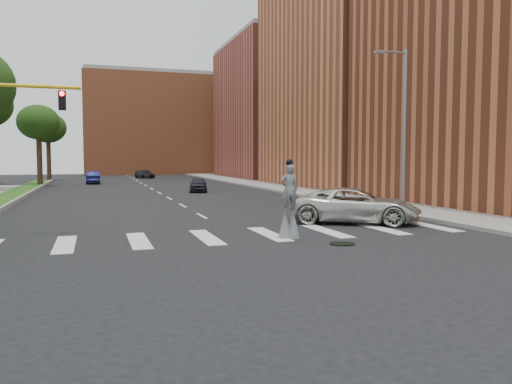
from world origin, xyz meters
name	(u,v)px	position (x,y,z in m)	size (l,w,h in m)	color
ground_plane	(246,240)	(0.00, 0.00, 0.00)	(160.00, 160.00, 0.00)	black
grass_median	(1,201)	(-11.50, 20.00, 0.12)	(2.00, 60.00, 0.25)	#245016
median_curb	(18,200)	(-10.45, 20.00, 0.14)	(0.20, 60.00, 0.28)	gray
sidewalk_right	(296,190)	(12.50, 25.00, 0.09)	(5.00, 90.00, 0.18)	gray
manhole	(342,244)	(3.00, -2.00, 0.02)	(0.90, 0.90, 0.04)	black
building_mid	(361,74)	(22.00, 30.00, 12.00)	(16.00, 22.00, 24.00)	#C8673F
building_far	(281,112)	(22.00, 54.00, 10.00)	(16.00, 22.00, 20.00)	#B04D41
building_backdrop	(156,126)	(6.00, 78.00, 9.00)	(26.00, 14.00, 18.00)	#C8673F
streetlight	(403,125)	(10.90, 6.00, 4.90)	(2.05, 0.20, 9.00)	slate
stilt_performer	(289,206)	(1.69, -0.18, 1.26)	(0.84, 0.54, 3.04)	#332214
suv_crossing	(355,205)	(6.33, 3.00, 0.83)	(2.76, 6.00, 1.67)	beige
car_near	(198,185)	(3.50, 26.29, 0.65)	(1.53, 3.81, 1.30)	black
car_mid	(93,178)	(-5.48, 43.60, 0.72)	(1.53, 4.39, 1.45)	#15174B
car_far	(145,174)	(1.75, 57.47, 0.61)	(1.71, 4.21, 1.22)	black
tree_6	(38,123)	(-10.81, 39.25, 6.67)	(4.32, 4.32, 8.60)	#332214
tree_7	(48,128)	(-10.98, 52.93, 6.88)	(4.65, 4.65, 8.94)	#332214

